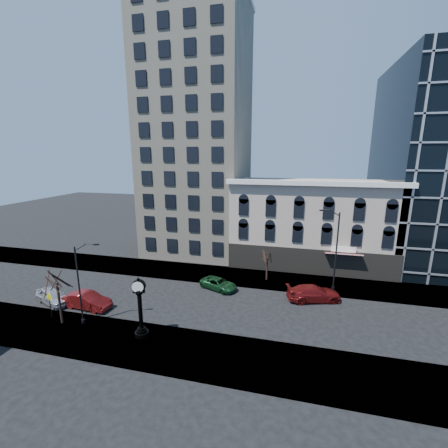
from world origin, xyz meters
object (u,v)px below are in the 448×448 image
(car_near_a, at_px, (53,296))
(car_near_b, at_px, (87,300))
(warning_sign, at_px, (50,300))
(street_lamp_near, at_px, (83,262))
(street_clock, at_px, (140,310))

(car_near_a, distance_m, car_near_b, 4.26)
(warning_sign, xyz_separation_m, car_near_b, (2.07, 2.60, -1.06))
(street_lamp_near, height_order, car_near_b, street_lamp_near)
(warning_sign, xyz_separation_m, car_near_a, (-2.19, 2.60, -1.09))
(street_clock, xyz_separation_m, car_near_b, (-8.02, 3.23, -1.74))
(warning_sign, bearing_deg, car_near_a, 146.84)
(street_clock, height_order, car_near_b, street_clock)
(street_lamp_near, distance_m, car_near_b, 6.27)
(street_clock, relative_size, street_lamp_near, 0.68)
(warning_sign, relative_size, car_near_b, 0.51)
(street_clock, distance_m, car_near_b, 8.82)
(warning_sign, bearing_deg, car_near_b, 68.18)
(street_clock, bearing_deg, car_near_a, 149.09)
(street_lamp_near, bearing_deg, warning_sign, 159.89)
(car_near_a, bearing_deg, street_clock, -83.65)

